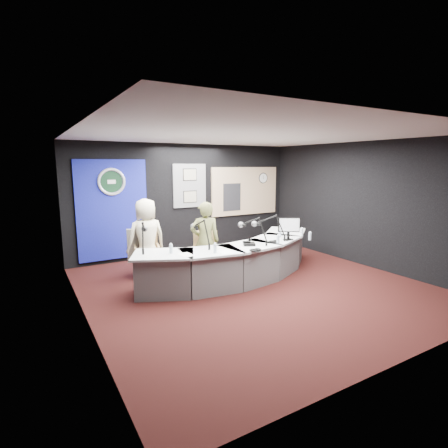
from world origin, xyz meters
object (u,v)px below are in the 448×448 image
broadcast_desk (237,261)px  person_man (146,238)px  person_woman (205,241)px  armchair_right (205,258)px  armchair_left (147,251)px

broadcast_desk → person_man: (-1.51, 1.05, 0.43)m
broadcast_desk → person_woman: bearing=156.8°
broadcast_desk → person_man: 1.89m
person_woman → armchair_right: bearing=107.9°
armchair_left → person_woman: 1.25m
person_woman → armchair_left: bearing=-23.0°
armchair_right → person_woman: 0.34m
armchair_left → person_man: 0.27m
broadcast_desk → person_woman: person_woman is taller
armchair_left → person_man: (0.00, 0.00, 0.27)m
armchair_left → broadcast_desk: bearing=-21.4°
armchair_right → person_woman: bearing=117.8°
broadcast_desk → armchair_right: (-0.58, 0.25, 0.08)m
person_man → armchair_right: bearing=136.0°
broadcast_desk → person_man: person_man is taller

